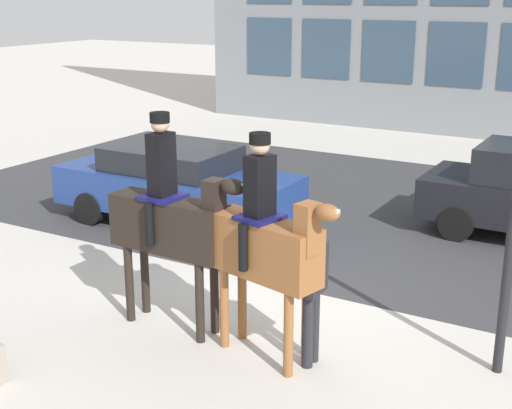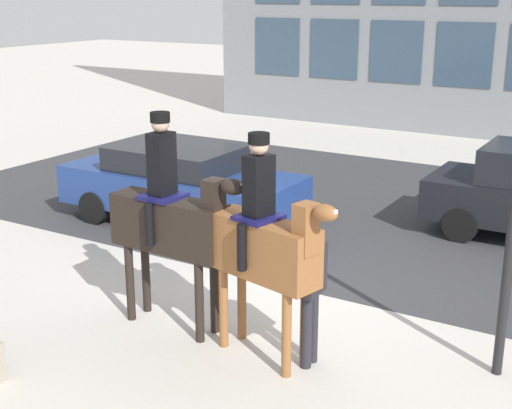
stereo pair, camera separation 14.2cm
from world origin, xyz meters
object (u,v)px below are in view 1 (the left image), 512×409
(street_car_near_lane, at_px, (176,184))
(mounted_horse_companion, at_px, (266,244))
(pedestrian_bystander, at_px, (310,285))
(mounted_horse_lead, at_px, (171,220))

(street_car_near_lane, bearing_deg, mounted_horse_companion, -42.46)
(pedestrian_bystander, bearing_deg, mounted_horse_companion, 11.00)
(mounted_horse_companion, distance_m, pedestrian_bystander, 0.68)
(pedestrian_bystander, distance_m, street_car_near_lane, 5.58)
(mounted_horse_companion, bearing_deg, pedestrian_bystander, 24.78)
(mounted_horse_lead, height_order, street_car_near_lane, mounted_horse_lead)
(street_car_near_lane, bearing_deg, mounted_horse_lead, -54.40)
(mounted_horse_companion, height_order, pedestrian_bystander, mounted_horse_companion)
(mounted_horse_companion, bearing_deg, mounted_horse_lead, -170.59)
(pedestrian_bystander, bearing_deg, street_car_near_lane, -38.60)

